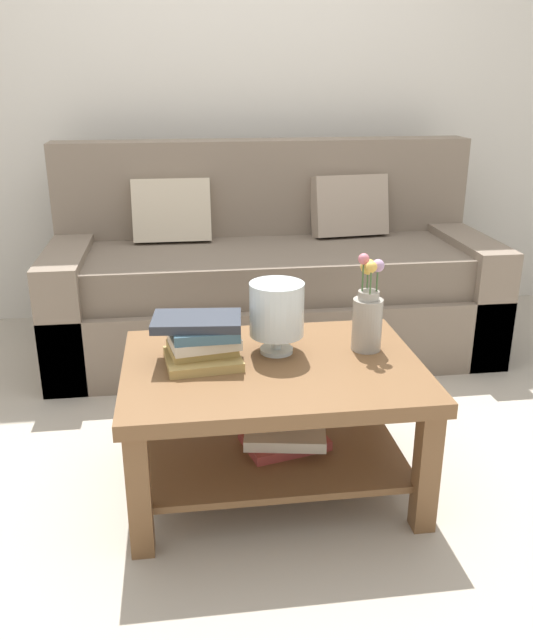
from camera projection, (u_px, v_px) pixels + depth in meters
name	position (u px, v px, depth m)	size (l,w,h in m)	color
ground_plane	(275.00, 437.00, 2.69)	(10.00, 10.00, 0.00)	#ADA393
back_wall	(234.00, 81.00, 3.75)	(6.40, 0.12, 2.70)	beige
couch	(271.00, 280.00, 3.49)	(2.23, 0.90, 1.06)	#7A6B5B
coffee_table	(273.00, 400.00, 2.27)	(1.00, 0.73, 0.47)	brown
book_stack_main	(202.00, 339.00, 2.21)	(0.31, 0.25, 0.16)	tan
glass_hurricane_vase	(277.00, 311.00, 2.26)	(0.19, 0.19, 0.25)	silver
flower_pitcher	(368.00, 314.00, 2.29)	(0.10, 0.12, 0.35)	#9E998E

